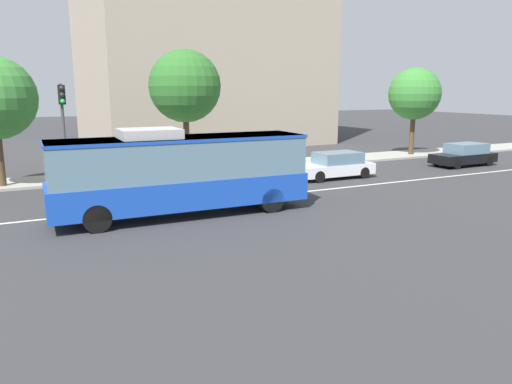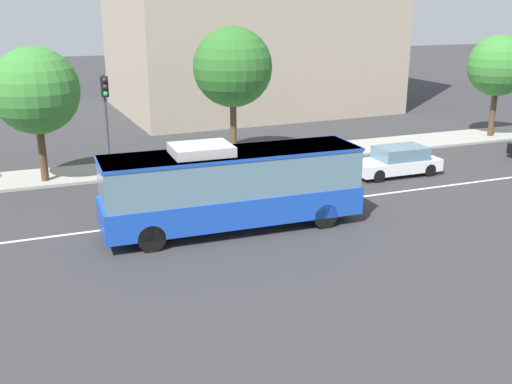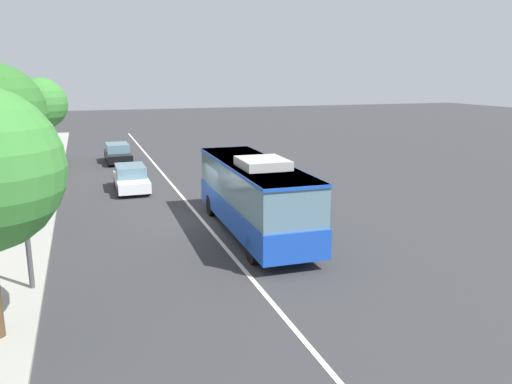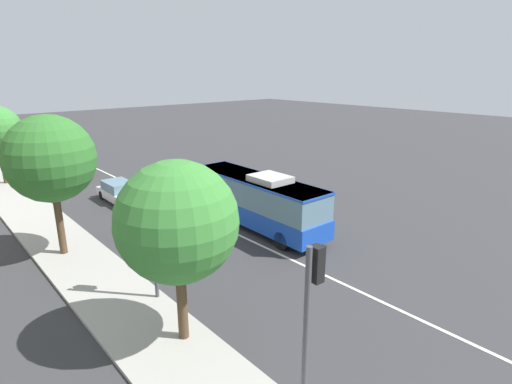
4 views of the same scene
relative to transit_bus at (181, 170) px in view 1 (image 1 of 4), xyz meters
The scene contains 10 objects.
ground_plane 3.71m from the transit_bus, 31.34° to the left, with size 160.00×160.00×0.00m, color #333335.
sidewalk_kerb 10.42m from the transit_bus, 74.39° to the left, with size 80.00×3.30×0.14m, color #9E9B93.
lane_centre_line 3.71m from the transit_bus, 31.34° to the left, with size 76.00×0.16×0.01m, color silver.
transit_bus is the anchor object (origin of this frame).
sedan_white 11.20m from the transit_bus, 22.19° to the left, with size 4.50×1.83×1.46m.
sedan_black 21.07m from the transit_bus, 11.67° to the left, with size 4.54×1.90×1.46m.
traffic_light_near_corner 9.28m from the transit_bus, 112.28° to the left, with size 0.33×0.62×5.20m.
street_tree_kerbside_left 11.27m from the transit_bus, 70.60° to the left, with size 4.28×4.28×7.25m.
street_tree_kerbside_centre 23.22m from the transit_bus, 24.33° to the left, with size 3.80×3.80×6.52m.
office_block_background 29.79m from the transit_bus, 68.19° to the left, with size 21.14×16.16×23.80m.
Camera 1 is at (-8.40, -19.80, 4.86)m, focal length 34.08 mm.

